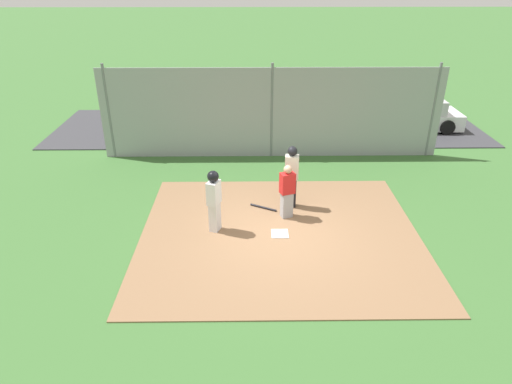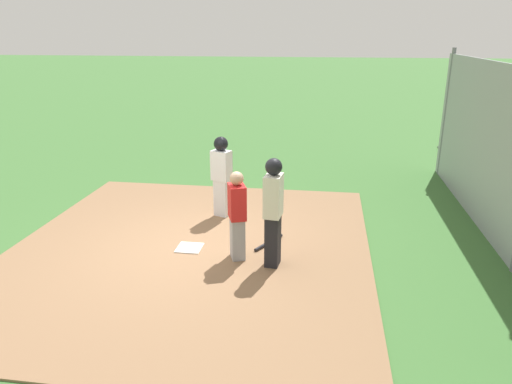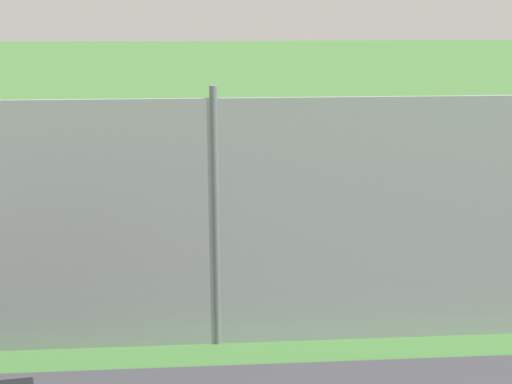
{
  "view_description": "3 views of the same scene",
  "coord_description": "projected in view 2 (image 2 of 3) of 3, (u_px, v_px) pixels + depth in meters",
  "views": [
    {
      "loc": [
        0.75,
        10.06,
        6.31
      ],
      "look_at": [
        0.61,
        -0.8,
        0.85
      ],
      "focal_mm": 31.93,
      "sensor_mm": 36.0,
      "label": 1
    },
    {
      "loc": [
        -7.51,
        -2.33,
        3.72
      ],
      "look_at": [
        0.89,
        -1.08,
        0.86
      ],
      "focal_mm": 33.36,
      "sensor_mm": 36.0,
      "label": 2
    },
    {
      "loc": [
        -0.04,
        -13.24,
        4.25
      ],
      "look_at": [
        0.83,
        -0.76,
        0.7
      ],
      "focal_mm": 46.27,
      "sensor_mm": 36.0,
      "label": 3
    }
  ],
  "objects": [
    {
      "name": "catcher",
      "position": [
        237.0,
        215.0,
        7.94
      ],
      "size": [
        0.45,
        0.38,
        1.54
      ],
      "rotation": [
        0.0,
        0.0,
        1.93
      ],
      "color": "#9E9EA3",
      "rests_on": "dirt_infield"
    },
    {
      "name": "baseball_bat",
      "position": [
        269.0,
        242.0,
        8.71
      ],
      "size": [
        0.75,
        0.44,
        0.06
      ],
      "primitive_type": "cylinder",
      "rotation": [
        0.0,
        1.57,
        5.79
      ],
      "color": "black",
      "rests_on": "dirt_infield"
    },
    {
      "name": "dirt_infield",
      "position": [
        190.0,
        249.0,
        8.55
      ],
      "size": [
        7.2,
        6.4,
        0.03
      ],
      "primitive_type": "cube",
      "color": "#896647",
      "rests_on": "ground_plane"
    },
    {
      "name": "umpire",
      "position": [
        273.0,
        210.0,
        7.64
      ],
      "size": [
        0.41,
        0.3,
        1.83
      ],
      "rotation": [
        0.0,
        0.0,
        1.46
      ],
      "color": "black",
      "rests_on": "dirt_infield"
    },
    {
      "name": "runner",
      "position": [
        222.0,
        171.0,
        9.78
      ],
      "size": [
        0.38,
        0.45,
        1.69
      ],
      "rotation": [
        0.0,
        0.0,
        2.77
      ],
      "color": "silver",
      "rests_on": "dirt_infield"
    },
    {
      "name": "ground_plane",
      "position": [
        190.0,
        250.0,
        8.56
      ],
      "size": [
        140.0,
        140.0,
        0.0
      ],
      "primitive_type": "plane",
      "color": "#3D6B33"
    },
    {
      "name": "home_plate",
      "position": [
        189.0,
        248.0,
        8.54
      ],
      "size": [
        0.44,
        0.44,
        0.02
      ],
      "primitive_type": "cube",
      "rotation": [
        0.0,
        0.0,
        -0.0
      ],
      "color": "white",
      "rests_on": "dirt_infield"
    }
  ]
}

